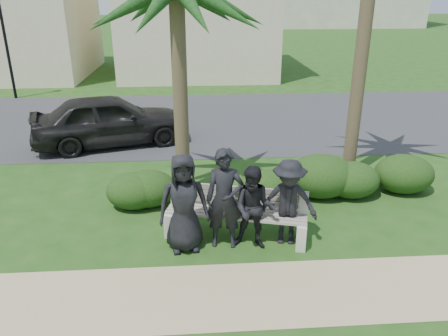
{
  "coord_description": "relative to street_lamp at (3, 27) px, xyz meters",
  "views": [
    {
      "loc": [
        -1.32,
        -7.27,
        4.36
      ],
      "look_at": [
        -0.73,
        1.0,
        0.96
      ],
      "focal_mm": 35.0,
      "sensor_mm": 36.0,
      "label": 1
    }
  ],
  "objects": [
    {
      "name": "ground",
      "position": [
        9.0,
        -12.0,
        -2.94
      ],
      "size": [
        160.0,
        160.0,
        0.0
      ],
      "primitive_type": "plane",
      "color": "#1D4513",
      "rests_on": "ground"
    },
    {
      "name": "footpath",
      "position": [
        9.0,
        -13.8,
        -2.94
      ],
      "size": [
        30.0,
        1.6,
        0.01
      ],
      "primitive_type": "cube",
      "color": "tan",
      "rests_on": "ground"
    },
    {
      "name": "asphalt_street",
      "position": [
        9.0,
        -4.0,
        -2.94
      ],
      "size": [
        160.0,
        8.0,
        0.01
      ],
      "primitive_type": "cube",
      "color": "#2D2D30",
      "rests_on": "ground"
    },
    {
      "name": "stucco_bldg_right",
      "position": [
        8.0,
        6.0,
        0.72
      ],
      "size": [
        8.4,
        8.4,
        7.3
      ],
      "color": "beige",
      "rests_on": "ground"
    },
    {
      "name": "street_lamp",
      "position": [
        0.0,
        0.0,
        0.0
      ],
      "size": [
        0.36,
        0.36,
        4.29
      ],
      "color": "black",
      "rests_on": "ground"
    },
    {
      "name": "park_bench",
      "position": [
        8.41,
        -12.09,
        -2.53
      ],
      "size": [
        2.77,
        1.25,
        0.92
      ],
      "rotation": [
        0.0,
        0.0,
        -0.26
      ],
      "color": "gray",
      "rests_on": "ground"
    },
    {
      "name": "man_a",
      "position": [
        7.46,
        -12.42,
        -2.04
      ],
      "size": [
        0.94,
        0.68,
        1.81
      ],
      "primitive_type": "imported",
      "rotation": [
        0.0,
        0.0,
        0.12
      ],
      "color": "black",
      "rests_on": "ground"
    },
    {
      "name": "man_b",
      "position": [
        8.18,
        -12.37,
        -2.02
      ],
      "size": [
        0.72,
        0.52,
        1.86
      ],
      "primitive_type": "imported",
      "rotation": [
        0.0,
        0.0,
        -0.11
      ],
      "color": "black",
      "rests_on": "ground"
    },
    {
      "name": "man_c",
      "position": [
        8.7,
        -12.47,
        -2.16
      ],
      "size": [
        0.89,
        0.77,
        1.56
      ],
      "primitive_type": "imported",
      "rotation": [
        0.0,
        0.0,
        -0.26
      ],
      "color": "black",
      "rests_on": "ground"
    },
    {
      "name": "man_d",
      "position": [
        9.33,
        -12.35,
        -2.13
      ],
      "size": [
        1.16,
        0.8,
        1.64
      ],
      "primitive_type": "imported",
      "rotation": [
        0.0,
        0.0,
        -0.2
      ],
      "color": "black",
      "rests_on": "ground"
    },
    {
      "name": "hedge_a",
      "position": [
        6.65,
        -10.61,
        -2.54
      ],
      "size": [
        1.22,
        1.01,
        0.8
      ],
      "primitive_type": "ellipsoid",
      "color": "#17340E",
      "rests_on": "ground"
    },
    {
      "name": "hedge_b",
      "position": [
        6.36,
        -10.69,
        -2.55
      ],
      "size": [
        1.2,
        0.99,
        0.78
      ],
      "primitive_type": "ellipsoid",
      "color": "#17340E",
      "rests_on": "ground"
    },
    {
      "name": "hedge_c",
      "position": [
        9.18,
        -10.82,
        -2.54
      ],
      "size": [
        1.24,
        1.03,
        0.81
      ],
      "primitive_type": "ellipsoid",
      "color": "#17340E",
      "rests_on": "ground"
    },
    {
      "name": "hedge_d",
      "position": [
        10.52,
        -10.4,
        -2.45
      ],
      "size": [
        1.51,
        1.24,
        0.98
      ],
      "primitive_type": "ellipsoid",
      "color": "#17340E",
      "rests_on": "ground"
    },
    {
      "name": "hedge_e",
      "position": [
        11.2,
        -10.5,
        -2.53
      ],
      "size": [
        1.26,
        1.04,
        0.82
      ],
      "primitive_type": "ellipsoid",
      "color": "#17340E",
      "rests_on": "ground"
    },
    {
      "name": "hedge_f",
      "position": [
        12.49,
        -10.32,
        -2.5
      ],
      "size": [
        1.37,
        1.13,
        0.89
      ],
      "primitive_type": "ellipsoid",
      "color": "#17340E",
      "rests_on": "ground"
    },
    {
      "name": "car_a",
      "position": [
        5.18,
        -6.5,
        -2.18
      ],
      "size": [
        4.81,
        2.97,
        1.53
      ],
      "primitive_type": "imported",
      "rotation": [
        0.0,
        0.0,
        1.85
      ],
      "color": "black",
      "rests_on": "ground"
    }
  ]
}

